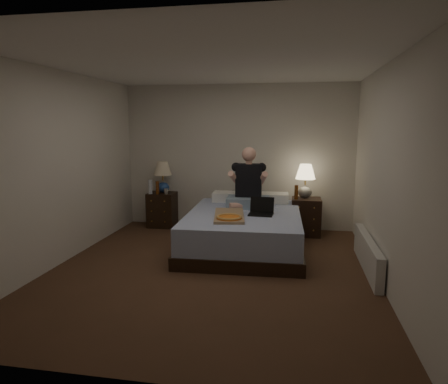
% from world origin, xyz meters
% --- Properties ---
extents(floor, '(4.00, 4.50, 0.00)m').
position_xyz_m(floor, '(0.00, 0.00, 0.00)').
color(floor, '#523423').
rests_on(floor, ground).
extents(ceiling, '(4.00, 4.50, 0.00)m').
position_xyz_m(ceiling, '(0.00, 0.00, 2.50)').
color(ceiling, white).
rests_on(ceiling, ground).
extents(wall_back, '(4.00, 0.00, 2.50)m').
position_xyz_m(wall_back, '(0.00, 2.25, 1.25)').
color(wall_back, silver).
rests_on(wall_back, ground).
extents(wall_front, '(4.00, 0.00, 2.50)m').
position_xyz_m(wall_front, '(0.00, -2.25, 1.25)').
color(wall_front, silver).
rests_on(wall_front, ground).
extents(wall_left, '(0.00, 4.50, 2.50)m').
position_xyz_m(wall_left, '(-2.00, 0.00, 1.25)').
color(wall_left, silver).
rests_on(wall_left, ground).
extents(wall_right, '(0.00, 4.50, 2.50)m').
position_xyz_m(wall_right, '(2.00, 0.00, 1.25)').
color(wall_right, silver).
rests_on(wall_right, ground).
extents(bed, '(1.70, 2.21, 0.54)m').
position_xyz_m(bed, '(0.28, 0.99, 0.27)').
color(bed, '#5D77BB').
rests_on(bed, floor).
extents(nightstand_left, '(0.48, 0.43, 0.61)m').
position_xyz_m(nightstand_left, '(-1.33, 2.02, 0.30)').
color(nightstand_left, black).
rests_on(nightstand_left, floor).
extents(nightstand_right, '(0.48, 0.43, 0.61)m').
position_xyz_m(nightstand_right, '(1.20, 1.89, 0.31)').
color(nightstand_right, black).
rests_on(nightstand_right, floor).
extents(lamp_left, '(0.37, 0.37, 0.56)m').
position_xyz_m(lamp_left, '(-1.31, 2.04, 0.89)').
color(lamp_left, '#26488C').
rests_on(lamp_left, nightstand_left).
extents(lamp_right, '(0.40, 0.40, 0.56)m').
position_xyz_m(lamp_right, '(1.17, 1.92, 0.89)').
color(lamp_right, gray).
rests_on(lamp_right, nightstand_right).
extents(water_bottle, '(0.07, 0.07, 0.25)m').
position_xyz_m(water_bottle, '(-1.49, 1.89, 0.73)').
color(water_bottle, silver).
rests_on(water_bottle, nightstand_left).
extents(soda_can, '(0.07, 0.07, 0.10)m').
position_xyz_m(soda_can, '(-1.22, 1.92, 0.66)').
color(soda_can, '#B3B4AF').
rests_on(soda_can, nightstand_left).
extents(beer_bottle_left, '(0.06, 0.06, 0.23)m').
position_xyz_m(beer_bottle_left, '(-1.36, 1.89, 0.72)').
color(beer_bottle_left, '#5C2C0D').
rests_on(beer_bottle_left, nightstand_left).
extents(beer_bottle_right, '(0.06, 0.06, 0.23)m').
position_xyz_m(beer_bottle_right, '(1.03, 1.80, 0.73)').
color(beer_bottle_right, '#61310D').
rests_on(beer_bottle_right, nightstand_right).
extents(person, '(0.68, 0.55, 0.93)m').
position_xyz_m(person, '(0.30, 1.39, 1.00)').
color(person, black).
rests_on(person, bed).
extents(laptop, '(0.36, 0.30, 0.24)m').
position_xyz_m(laptop, '(0.54, 0.86, 0.66)').
color(laptop, black).
rests_on(laptop, bed).
extents(pizza_box, '(0.52, 0.81, 0.08)m').
position_xyz_m(pizza_box, '(0.15, 0.44, 0.58)').
color(pizza_box, tan).
rests_on(pizza_box, bed).
extents(radiator, '(0.10, 1.60, 0.40)m').
position_xyz_m(radiator, '(1.93, 0.38, 0.20)').
color(radiator, silver).
rests_on(radiator, floor).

